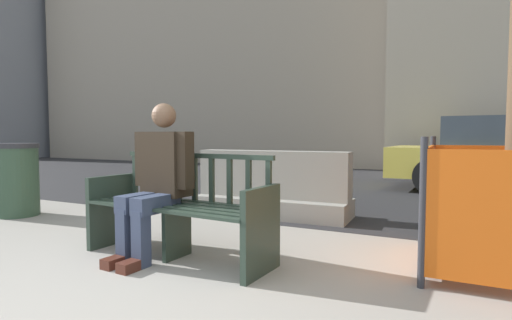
% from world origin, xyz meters
% --- Properties ---
extents(street_asphalt, '(120.00, 12.00, 0.01)m').
position_xyz_m(street_asphalt, '(0.00, 8.70, 0.00)').
color(street_asphalt, '#28282B').
rests_on(street_asphalt, ground).
extents(street_bench, '(1.72, 0.64, 0.88)m').
position_xyz_m(street_bench, '(-0.25, 1.22, 0.40)').
color(street_bench, '#28382D').
rests_on(street_bench, ground).
extents(seated_person, '(0.59, 0.74, 1.31)m').
position_xyz_m(seated_person, '(-0.43, 1.18, 0.69)').
color(seated_person, '#2D2319').
rests_on(seated_person, ground).
extents(jersey_barrier_centre, '(2.02, 0.75, 0.84)m').
position_xyz_m(jersey_barrier_centre, '(-0.27, 3.21, 0.34)').
color(jersey_barrier_centre, gray).
rests_on(jersey_barrier_centre, ground).
extents(trash_bin, '(0.54, 0.54, 0.94)m').
position_xyz_m(trash_bin, '(-3.22, 1.73, 0.47)').
color(trash_bin, '#334C38').
rests_on(trash_bin, ground).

